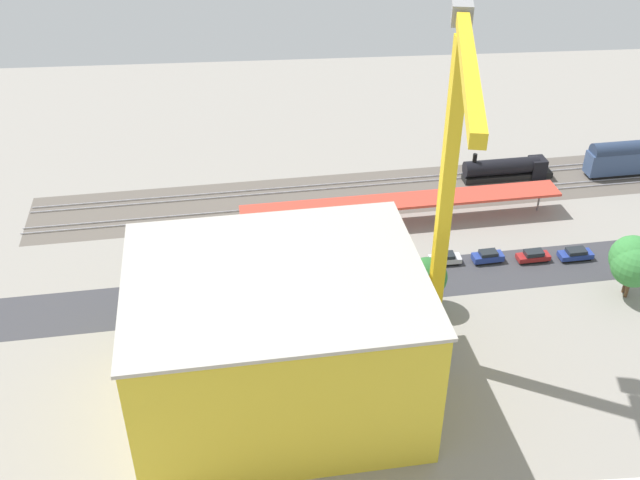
% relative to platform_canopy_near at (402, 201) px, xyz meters
% --- Properties ---
extents(ground_plane, '(166.49, 166.49, 0.00)m').
position_rel_platform_canopy_near_xyz_m(ground_plane, '(5.03, 12.72, -3.72)').
color(ground_plane, gray).
rests_on(ground_plane, ground).
extents(rail_bed, '(104.81, 21.68, 0.01)m').
position_rel_platform_canopy_near_xyz_m(rail_bed, '(5.03, -8.90, -3.72)').
color(rail_bed, '#5B544C').
rests_on(rail_bed, ground).
extents(street_asphalt, '(104.44, 16.70, 0.01)m').
position_rel_platform_canopy_near_xyz_m(street_asphalt, '(5.03, 14.79, -3.72)').
color(street_asphalt, '#38383D').
rests_on(street_asphalt, ground).
extents(track_rails, '(103.78, 15.28, 0.12)m').
position_rel_platform_canopy_near_xyz_m(track_rails, '(5.03, -8.90, -3.54)').
color(track_rails, '#9E9EA8').
rests_on(track_rails, ground).
extents(platform_canopy_near, '(48.77, 8.06, 3.96)m').
position_rel_platform_canopy_near_xyz_m(platform_canopy_near, '(0.00, 0.00, 0.00)').
color(platform_canopy_near, '#C63D2D').
rests_on(platform_canopy_near, ground).
extents(locomotive, '(15.27, 3.79, 5.07)m').
position_rel_platform_canopy_near_xyz_m(locomotive, '(-20.03, -11.90, -1.93)').
color(locomotive, black).
rests_on(locomotive, ground).
extents(passenger_coach, '(18.53, 4.26, 6.11)m').
position_rel_platform_canopy_near_xyz_m(passenger_coach, '(-42.38, -11.89, -0.50)').
color(passenger_coach, black).
rests_on(passenger_coach, ground).
extents(parked_car_0, '(4.89, 2.25, 1.59)m').
position_rel_platform_canopy_near_xyz_m(parked_car_0, '(-22.85, 11.65, -3.01)').
color(parked_car_0, black).
rests_on(parked_car_0, ground).
extents(parked_car_1, '(4.76, 2.09, 1.64)m').
position_rel_platform_canopy_near_xyz_m(parked_car_1, '(-16.74, 11.62, -3.00)').
color(parked_car_1, black).
rests_on(parked_car_1, ground).
extents(parked_car_2, '(4.49, 2.18, 1.70)m').
position_rel_platform_canopy_near_xyz_m(parked_car_2, '(-10.31, 11.26, -2.95)').
color(parked_car_2, black).
rests_on(parked_car_2, ground).
extents(parked_car_3, '(4.53, 2.01, 1.56)m').
position_rel_platform_canopy_near_xyz_m(parked_car_3, '(-4.25, 11.11, -3.03)').
color(parked_car_3, black).
rests_on(parked_car_3, ground).
extents(parked_car_4, '(4.47, 2.21, 1.60)m').
position_rel_platform_canopy_near_xyz_m(parked_car_4, '(3.14, 11.73, -3.01)').
color(parked_car_4, black).
rests_on(parked_car_4, ground).
extents(parked_car_5, '(4.71, 1.97, 1.77)m').
position_rel_platform_canopy_near_xyz_m(parked_car_5, '(9.91, 11.54, -2.94)').
color(parked_car_5, black).
rests_on(parked_car_5, ground).
extents(parked_car_6, '(4.68, 2.12, 1.65)m').
position_rel_platform_canopy_near_xyz_m(parked_car_6, '(15.89, 11.71, -2.98)').
color(parked_car_6, black).
rests_on(parked_car_6, ground).
extents(parked_car_7, '(4.11, 1.94, 1.73)m').
position_rel_platform_canopy_near_xyz_m(parked_car_7, '(22.95, 11.23, -2.95)').
color(parked_car_7, black).
rests_on(parked_car_7, ground).
extents(construction_building, '(31.37, 25.65, 16.50)m').
position_rel_platform_canopy_near_xyz_m(construction_building, '(19.88, 34.86, 4.53)').
color(construction_building, yellow).
rests_on(construction_building, ground).
extents(construction_roof_slab, '(32.02, 26.29, 0.40)m').
position_rel_platform_canopy_near_xyz_m(construction_roof_slab, '(19.88, 34.86, 12.98)').
color(construction_roof_slab, '#B7B2A8').
rests_on(construction_roof_slab, construction_building).
extents(tower_crane, '(7.29, 28.25, 40.67)m').
position_rel_platform_canopy_near_xyz_m(tower_crane, '(2.38, 32.18, 20.47)').
color(tower_crane, gray).
rests_on(tower_crane, ground).
extents(box_truck_0, '(8.80, 3.56, 3.49)m').
position_rel_platform_canopy_near_xyz_m(box_truck_0, '(25.02, 16.70, -2.02)').
color(box_truck_0, black).
rests_on(box_truck_0, ground).
extents(box_truck_1, '(10.11, 3.21, 3.41)m').
position_rel_platform_canopy_near_xyz_m(box_truck_1, '(19.23, 18.35, -2.05)').
color(box_truck_1, black).
rests_on(box_truck_1, ground).
extents(box_truck_2, '(8.74, 2.44, 3.17)m').
position_rel_platform_canopy_near_xyz_m(box_truck_2, '(15.98, 17.52, -2.16)').
color(box_truck_2, black).
rests_on(box_truck_2, ground).
extents(street_tree_0, '(5.88, 5.88, 8.52)m').
position_rel_platform_canopy_near_xyz_m(street_tree_0, '(-26.43, 19.68, 1.85)').
color(street_tree_0, brown).
rests_on(street_tree_0, ground).
extents(street_tree_1, '(5.95, 5.95, 8.74)m').
position_rel_platform_canopy_near_xyz_m(street_tree_1, '(32.14, 20.00, 2.03)').
color(street_tree_1, brown).
rests_on(street_tree_1, ground).
extents(street_tree_2, '(5.89, 5.89, 8.10)m').
position_rel_platform_canopy_near_xyz_m(street_tree_2, '(-26.35, 20.65, 1.42)').
color(street_tree_2, brown).
rests_on(street_tree_2, ground).
extents(street_tree_3, '(5.11, 5.11, 7.39)m').
position_rel_platform_canopy_near_xyz_m(street_tree_3, '(0.53, 20.55, 1.10)').
color(street_tree_3, brown).
rests_on(street_tree_3, ground).
extents(traffic_light, '(0.50, 0.36, 7.23)m').
position_rel_platform_canopy_near_xyz_m(traffic_light, '(28.03, 10.32, 1.02)').
color(traffic_light, '#333333').
rests_on(traffic_light, ground).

